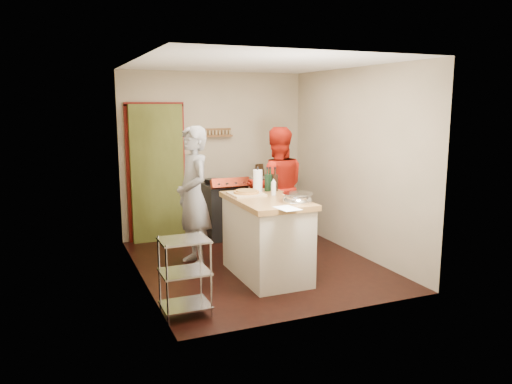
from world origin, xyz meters
The scene contains 10 objects.
floor centered at (0.00, 0.00, 0.00)m, with size 3.50×3.50×0.00m, color black.
back_wall centered at (-0.64, 1.78, 1.13)m, with size 3.00×0.44×2.60m.
left_wall centered at (-1.50, 0.00, 1.30)m, with size 0.04×3.50×2.60m, color tan.
right_wall centered at (1.50, 0.00, 1.30)m, with size 0.04×3.50×2.60m, color tan.
ceiling centered at (0.00, 0.00, 2.61)m, with size 3.00×3.50×0.02m, color white.
stove centered at (0.05, 1.42, 0.45)m, with size 0.60×0.63×1.00m.
wire_shelving centered at (-1.28, -1.20, 0.44)m, with size 0.48×0.40×0.80m.
island centered at (-0.06, -0.47, 0.52)m, with size 0.78×1.46×1.30m.
person_stripe centered at (-0.76, 0.31, 0.92)m, with size 0.67×0.44×1.83m, color #B3B4B8.
person_red centered at (0.57, 0.58, 0.89)m, with size 0.87×0.67×1.78m, color #AC190B.
Camera 1 is at (-2.46, -5.88, 2.12)m, focal length 35.00 mm.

